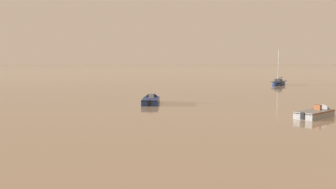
{
  "coord_description": "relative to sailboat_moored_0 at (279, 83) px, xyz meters",
  "views": [
    {
      "loc": [
        -12.2,
        -10.8,
        5.47
      ],
      "look_at": [
        -5.29,
        40.46,
        0.69
      ],
      "focal_mm": 40.91,
      "sensor_mm": 36.0,
      "label": 1
    }
  ],
  "objects": [
    {
      "name": "sailboat_moored_0",
      "position": [
        0.0,
        0.0,
        0.0
      ],
      "size": [
        6.09,
        6.93,
        7.93
      ],
      "rotation": [
        0.0,
        0.0,
        4.05
      ],
      "color": "navy",
      "rests_on": "ground"
    },
    {
      "name": "motorboat_moored_1",
      "position": [
        -15.33,
        -43.81,
        -0.09
      ],
      "size": [
        5.38,
        4.54,
        1.82
      ],
      "rotation": [
        0.0,
        0.0,
        0.61
      ],
      "color": "gray",
      "rests_on": "ground"
    },
    {
      "name": "motorboat_moored_3",
      "position": [
        -30.16,
        -30.45,
        -0.08
      ],
      "size": [
        2.77,
        5.79,
        1.91
      ],
      "rotation": [
        0.0,
        0.0,
        1.41
      ],
      "color": "navy",
      "rests_on": "ground"
    }
  ]
}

